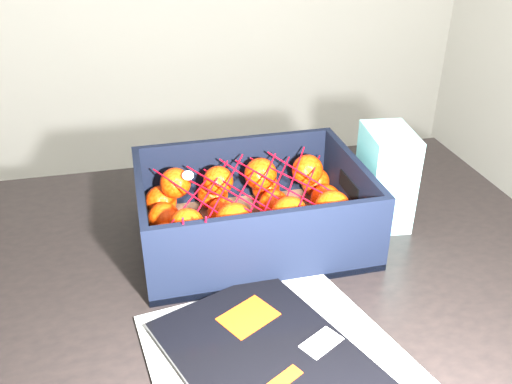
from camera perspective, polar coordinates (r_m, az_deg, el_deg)
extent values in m
cube|color=black|center=(0.91, -3.50, -8.94)|extent=(1.21, 0.81, 0.04)
cylinder|color=black|center=(1.56, 14.92, -8.71)|extent=(0.06, 0.06, 0.71)
cube|color=silver|center=(0.73, -2.12, -17.96)|extent=(0.25, 0.31, 0.01)
cube|color=silver|center=(0.75, 5.83, -16.22)|extent=(0.28, 0.33, 0.01)
cube|color=black|center=(0.73, 1.07, -16.79)|extent=(0.30, 0.34, 0.01)
cube|color=#E33D0B|center=(0.78, -0.81, -12.94)|extent=(0.09, 0.08, 0.00)
cube|color=white|center=(0.75, 6.87, -15.41)|extent=(0.06, 0.05, 0.00)
cube|color=brown|center=(0.96, -0.43, -4.56)|extent=(0.38, 0.28, 0.01)
cube|color=black|center=(1.04, -2.16, 2.30)|extent=(0.38, 0.01, 0.13)
cube|color=black|center=(0.82, 1.76, -6.17)|extent=(0.38, 0.01, 0.13)
cube|color=black|center=(0.91, -11.74, -2.79)|extent=(0.01, 0.26, 0.13)
cube|color=black|center=(0.98, 10.02, -0.10)|extent=(0.01, 0.26, 0.13)
sphere|color=#F43205|center=(0.84, -8.98, -7.48)|extent=(0.06, 0.06, 0.06)
sphere|color=#F43205|center=(0.90, -9.38, -4.98)|extent=(0.06, 0.06, 0.06)
sphere|color=#F43205|center=(0.95, -9.64, -2.75)|extent=(0.06, 0.06, 0.06)
sphere|color=#F43205|center=(1.01, -9.93, -0.95)|extent=(0.06, 0.06, 0.06)
sphere|color=#F43205|center=(0.85, -2.25, -6.73)|extent=(0.06, 0.06, 0.06)
sphere|color=#F43205|center=(0.90, -2.95, -4.30)|extent=(0.06, 0.06, 0.06)
sphere|color=#F43205|center=(0.96, -3.51, -2.20)|extent=(0.05, 0.05, 0.05)
sphere|color=#F43205|center=(1.02, -4.56, -0.23)|extent=(0.06, 0.06, 0.06)
sphere|color=#F43205|center=(0.87, 4.12, -5.69)|extent=(0.05, 0.05, 0.05)
sphere|color=#F43205|center=(0.93, 3.06, -3.37)|extent=(0.06, 0.06, 0.06)
sphere|color=#F43205|center=(0.98, 1.87, -1.30)|extent=(0.05, 0.05, 0.05)
sphere|color=#F43205|center=(1.03, 1.03, 0.44)|extent=(0.05, 0.05, 0.05)
sphere|color=#F43205|center=(0.90, 10.16, -4.88)|extent=(0.06, 0.06, 0.06)
sphere|color=#F43205|center=(0.95, 8.67, -2.76)|extent=(0.05, 0.05, 0.05)
sphere|color=#F43205|center=(1.00, 7.31, -0.79)|extent=(0.06, 0.06, 0.06)
sphere|color=#F43205|center=(1.06, 6.22, 1.10)|extent=(0.06, 0.06, 0.06)
sphere|color=#F43205|center=(0.85, -7.24, -3.52)|extent=(0.05, 0.05, 0.05)
sphere|color=#F43205|center=(0.97, -8.45, 0.94)|extent=(0.05, 0.05, 0.05)
sphere|color=#F43205|center=(0.85, -2.30, -3.09)|extent=(0.06, 0.06, 0.06)
sphere|color=#F43205|center=(0.97, -3.98, 1.18)|extent=(0.05, 0.05, 0.05)
sphere|color=#F43205|center=(0.87, 3.57, -2.39)|extent=(0.06, 0.06, 0.06)
sphere|color=#F43205|center=(0.99, 0.48, 1.89)|extent=(0.06, 0.06, 0.06)
sphere|color=#F43205|center=(0.89, 8.01, -1.70)|extent=(0.06, 0.06, 0.06)
sphere|color=#F43205|center=(1.01, 5.42, 2.30)|extent=(0.06, 0.06, 0.06)
cylinder|color=red|center=(0.90, -6.93, -0.21)|extent=(0.11, 0.20, 0.01)
cylinder|color=red|center=(0.90, -5.12, 0.26)|extent=(0.11, 0.20, 0.02)
cylinder|color=red|center=(0.90, -3.19, 0.29)|extent=(0.11, 0.20, 0.00)
cylinder|color=red|center=(0.90, -1.27, -0.17)|extent=(0.11, 0.20, 0.01)
cylinder|color=red|center=(0.91, 0.47, 0.57)|extent=(0.11, 0.19, 0.02)
cylinder|color=red|center=(0.92, 2.27, 0.87)|extent=(0.11, 0.20, 0.01)
cylinder|color=red|center=(0.93, 3.89, 1.41)|extent=(0.11, 0.20, 0.00)
cylinder|color=red|center=(0.93, 5.83, 1.36)|extent=(0.11, 0.19, 0.03)
cylinder|color=red|center=(0.89, -6.82, -0.71)|extent=(0.11, 0.20, 0.01)
cylinder|color=red|center=(0.90, -5.06, -0.17)|extent=(0.11, 0.20, 0.02)
cylinder|color=red|center=(0.91, -3.27, 0.46)|extent=(0.11, 0.20, 0.02)
cylinder|color=red|center=(0.90, -1.32, 0.35)|extent=(0.11, 0.20, 0.01)
cylinder|color=red|center=(0.91, 0.53, 0.53)|extent=(0.11, 0.19, 0.02)
cylinder|color=red|center=(0.93, 2.15, 0.71)|extent=(0.11, 0.20, 0.00)
cylinder|color=red|center=(0.93, 3.87, 1.23)|extent=(0.11, 0.19, 0.03)
cylinder|color=red|center=(0.93, 5.72, 1.39)|extent=(0.11, 0.20, 0.02)
cylinder|color=red|center=(0.79, -7.63, -4.77)|extent=(0.00, 0.03, 0.09)
cylinder|color=red|center=(0.79, -5.46, -4.49)|extent=(0.01, 0.04, 0.08)
cube|color=silver|center=(1.00, 13.40, 1.57)|extent=(0.09, 0.13, 0.18)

